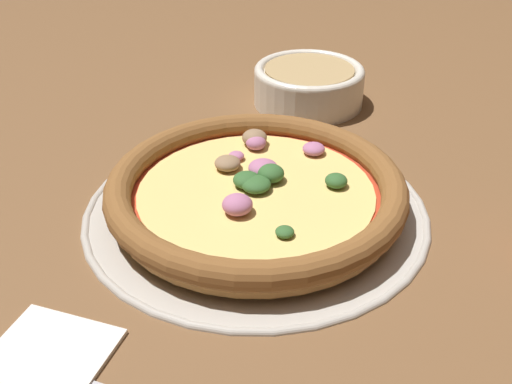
{
  "coord_description": "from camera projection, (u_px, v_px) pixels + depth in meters",
  "views": [
    {
      "loc": [
        -0.4,
        -0.34,
        0.36
      ],
      "look_at": [
        0.0,
        0.0,
        0.02
      ],
      "focal_mm": 42.0,
      "sensor_mm": 36.0,
      "label": 1
    }
  ],
  "objects": [
    {
      "name": "pizza_tray",
      "position": [
        256.0,
        208.0,
        0.63
      ],
      "size": [
        0.36,
        0.36,
        0.01
      ],
      "color": "#B7B2A8",
      "rests_on": "ground_plane"
    },
    {
      "name": "bowl_near",
      "position": [
        309.0,
        83.0,
        0.84
      ],
      "size": [
        0.15,
        0.15,
        0.06
      ],
      "color": "silver",
      "rests_on": "ground_plane"
    },
    {
      "name": "napkin",
      "position": [
        30.0,
        376.0,
        0.44
      ],
      "size": [
        0.15,
        0.13,
        0.01
      ],
      "rotation": [
        0.0,
        0.0,
        0.38
      ],
      "color": "white",
      "rests_on": "ground_plane"
    },
    {
      "name": "ground_plane",
      "position": [
        256.0,
        210.0,
        0.63
      ],
      "size": [
        3.0,
        3.0,
        0.0
      ],
      "primitive_type": "plane",
      "color": "brown"
    },
    {
      "name": "pizza",
      "position": [
        256.0,
        189.0,
        0.62
      ],
      "size": [
        0.31,
        0.31,
        0.04
      ],
      "color": "tan",
      "rests_on": "pizza_tray"
    },
    {
      "name": "fork",
      "position": [
        33.0,
        374.0,
        0.45
      ],
      "size": [
        0.08,
        0.17,
        0.0
      ],
      "rotation": [
        0.0,
        0.0,
        5.06
      ],
      "color": "#B7B7BC",
      "rests_on": "ground_plane"
    }
  ]
}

